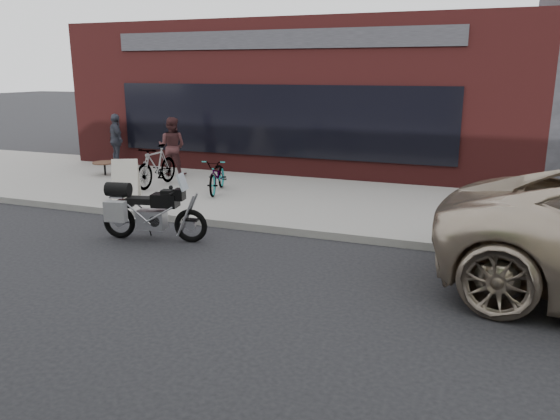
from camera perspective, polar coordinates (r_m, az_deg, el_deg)
ground at (r=7.26m, az=-12.09°, el=-11.11°), size 120.00×120.00×0.00m
near_sidewalk at (r=13.32m, az=4.40°, el=1.30°), size 44.00×6.00×0.15m
storefront at (r=20.26m, az=4.81°, el=12.00°), size 14.00×10.07×4.50m
motorcycle at (r=10.40m, az=-13.78°, el=-0.10°), size 2.03×0.89×1.29m
bicycle_front at (r=13.55m, az=-6.56°, el=3.62°), size 0.98×1.70×0.84m
bicycle_rear at (r=14.51m, az=-12.79°, el=4.51°), size 0.50×1.77×1.06m
sandwich_sign at (r=13.22m, az=-15.82°, el=3.12°), size 0.77×0.75×0.95m
cafe_table at (r=16.48m, az=-17.87°, el=4.69°), size 0.67×0.67×0.38m
cafe_patron_left at (r=15.92m, az=-11.22°, el=6.53°), size 0.91×0.76×1.66m
cafe_patron_right at (r=17.88m, az=-16.71°, el=7.01°), size 1.02×0.87×1.63m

